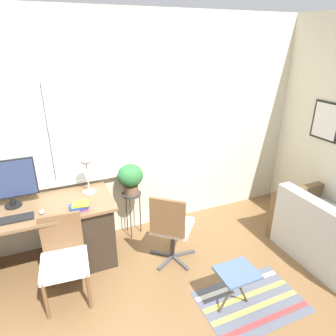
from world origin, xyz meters
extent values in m
plane|color=brown|center=(0.00, 0.00, 0.00)|extent=(14.00, 14.00, 0.00)
cube|color=beige|center=(0.00, 0.77, 1.35)|extent=(9.00, 0.06, 2.70)
cube|color=white|center=(-0.61, 0.74, 1.40)|extent=(0.86, 0.02, 1.17)
cube|color=white|center=(-0.61, 0.73, 1.40)|extent=(0.79, 0.01, 1.10)
cube|color=white|center=(0.24, 0.74, 1.40)|extent=(0.86, 0.02, 1.17)
cube|color=white|center=(0.24, 0.73, 1.40)|extent=(0.79, 0.01, 1.10)
cube|color=white|center=(-0.19, 0.74, 0.83)|extent=(1.77, 0.11, 0.04)
cube|color=beige|center=(3.13, 0.00, 1.35)|extent=(0.06, 9.00, 2.70)
cube|color=black|center=(3.09, -0.02, 1.42)|extent=(0.02, 0.40, 0.49)
cube|color=white|center=(3.08, -0.02, 1.42)|extent=(0.01, 0.35, 0.44)
cube|color=brown|center=(-0.60, 0.35, 0.76)|extent=(1.90, 0.69, 0.03)
cube|color=#33281E|center=(0.11, 0.35, 0.37)|extent=(0.40, 0.61, 0.74)
cylinder|color=black|center=(-0.64, 0.48, 0.78)|extent=(0.17, 0.17, 0.02)
cylinder|color=black|center=(-0.64, 0.48, 0.84)|extent=(0.05, 0.05, 0.10)
cube|color=black|center=(-0.64, 0.49, 1.08)|extent=(0.54, 0.02, 0.41)
cube|color=navy|center=(-0.64, 0.47, 1.08)|extent=(0.51, 0.01, 0.39)
cube|color=black|center=(-0.62, 0.19, 0.78)|extent=(0.35, 0.13, 0.02)
ellipsoid|color=silver|center=(-0.37, 0.21, 0.79)|extent=(0.04, 0.07, 0.04)
cylinder|color=#ADADB2|center=(0.15, 0.48, 0.78)|extent=(0.15, 0.15, 0.01)
cylinder|color=#ADADB2|center=(0.15, 0.48, 0.96)|extent=(0.02, 0.02, 0.36)
ellipsoid|color=#ADADB2|center=(0.15, 0.48, 1.17)|extent=(0.14, 0.14, 0.09)
cube|color=purple|center=(0.00, 0.14, 0.79)|extent=(0.16, 0.12, 0.02)
cube|color=#2851B2|center=(-0.02, 0.14, 0.81)|extent=(0.19, 0.13, 0.03)
cube|color=yellow|center=(0.00, 0.13, 0.84)|extent=(0.18, 0.15, 0.02)
cylinder|color=brown|center=(-0.45, -0.38, 0.21)|extent=(0.04, 0.04, 0.41)
cylinder|color=brown|center=(-0.07, -0.41, 0.21)|extent=(0.04, 0.04, 0.41)
cylinder|color=brown|center=(-0.41, 0.00, 0.21)|extent=(0.04, 0.04, 0.41)
cylinder|color=brown|center=(-0.04, -0.03, 0.21)|extent=(0.04, 0.04, 0.41)
cube|color=silver|center=(-0.24, -0.20, 0.42)|extent=(0.47, 0.45, 0.06)
cube|color=brown|center=(-0.22, 0.02, 0.64)|extent=(0.39, 0.07, 0.39)
cube|color=#47474C|center=(0.84, 0.03, 0.01)|extent=(0.24, 0.21, 0.03)
cube|color=#47474C|center=(0.83, -0.13, 0.01)|extent=(0.26, 0.18, 0.03)
cube|color=#47474C|center=(0.98, -0.19, 0.01)|extent=(0.10, 0.28, 0.03)
cube|color=#47474C|center=(1.09, -0.07, 0.01)|extent=(0.28, 0.06, 0.03)
cube|color=#47474C|center=(1.00, 0.07, 0.01)|extent=(0.14, 0.27, 0.03)
cylinder|color=#333338|center=(0.95, -0.06, 0.22)|extent=(0.04, 0.04, 0.38)
cube|color=silver|center=(0.95, -0.06, 0.44)|extent=(0.57, 0.57, 0.06)
cube|color=brown|center=(0.81, -0.22, 0.68)|extent=(0.31, 0.28, 0.42)
cube|color=beige|center=(2.64, -0.77, 0.23)|extent=(0.79, 1.07, 0.45)
cube|color=beige|center=(2.32, -0.77, 0.63)|extent=(0.16, 1.07, 0.34)
cube|color=brown|center=(2.64, -0.19, 0.32)|extent=(0.79, 0.09, 0.64)
cylinder|color=#333338|center=(0.66, 0.58, 0.59)|extent=(0.25, 0.25, 0.02)
cylinder|color=#333338|center=(0.77, 0.58, 0.29)|extent=(0.01, 0.01, 0.58)
cylinder|color=#333338|center=(0.61, 0.67, 0.29)|extent=(0.01, 0.01, 0.58)
cylinder|color=#333338|center=(0.61, 0.49, 0.29)|extent=(0.01, 0.01, 0.58)
cylinder|color=brown|center=(0.66, 0.58, 0.66)|extent=(0.18, 0.18, 0.12)
ellipsoid|color=#2D7038|center=(0.66, 0.58, 0.85)|extent=(0.31, 0.31, 0.28)
cube|color=#565B6B|center=(1.39, -0.97, 0.00)|extent=(1.00, 0.68, 0.01)
cube|color=#C63838|center=(1.39, -1.19, 0.01)|extent=(0.98, 0.05, 0.00)
cube|color=#DBCC4C|center=(1.39, -1.04, 0.01)|extent=(0.98, 0.05, 0.00)
cube|color=#DBCC4C|center=(1.39, -0.89, 0.01)|extent=(0.98, 0.05, 0.00)
cube|color=white|center=(1.39, -0.74, 0.01)|extent=(0.98, 0.05, 0.00)
cube|color=slate|center=(1.19, -0.94, 0.42)|extent=(0.36, 0.30, 0.02)
cylinder|color=#4C3D2D|center=(1.13, -0.94, 0.21)|extent=(0.22, 0.02, 0.42)
cylinder|color=#4C3D2D|center=(1.26, -0.94, 0.21)|extent=(0.22, 0.02, 0.42)
camera|label=1|loc=(-0.22, -2.65, 2.37)|focal=32.00mm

